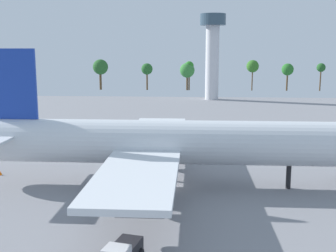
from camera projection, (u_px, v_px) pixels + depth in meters
ground_plane at (168, 186)px, 62.13m from camera, size 237.57×237.57×0.00m
cargo_airplane at (167, 143)px, 61.01m from camera, size 59.39×49.65×19.68m
safety_cone_tail at (1, 173)px, 67.42m from camera, size 0.48×0.48×0.68m
control_tower at (212, 48)px, 166.26m from camera, size 9.92×9.92×33.05m
tree_line_backdrop at (182, 69)px, 206.67m from camera, size 111.57×7.42×14.82m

